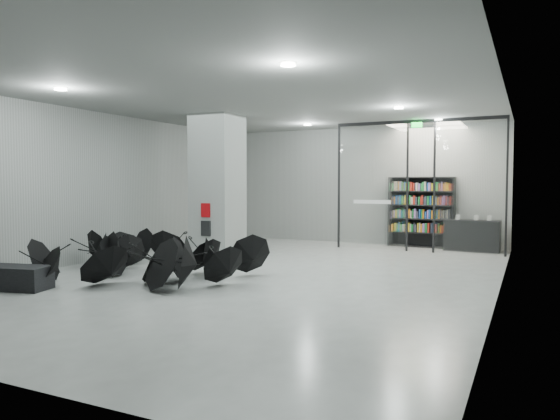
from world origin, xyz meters
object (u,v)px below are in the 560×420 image
at_px(column, 218,186).
at_px(bookshelf, 421,212).
at_px(shop_counter, 472,236).
at_px(bench, 13,278).
at_px(umbrella_cluster, 146,263).

bearing_deg(column, bookshelf, 44.70).
height_order(bookshelf, shop_counter, bookshelf).
relative_size(bench, umbrella_cluster, 0.26).
bearing_deg(umbrella_cluster, shop_counter, 52.03).
xyz_separation_m(bookshelf, shop_counter, (1.61, -0.39, -0.66)).
distance_m(bench, shop_counter, 12.57).
bearing_deg(shop_counter, umbrella_cluster, -125.11).
distance_m(column, umbrella_cluster, 3.88).
bearing_deg(bookshelf, shop_counter, -9.87).
bearing_deg(umbrella_cluster, bench, -124.02).
relative_size(bookshelf, shop_counter, 1.43).
bearing_deg(column, umbrella_cluster, -85.00).
distance_m(bookshelf, shop_counter, 1.79).
bearing_deg(bookshelf, column, -131.52).
relative_size(column, shop_counter, 2.50).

